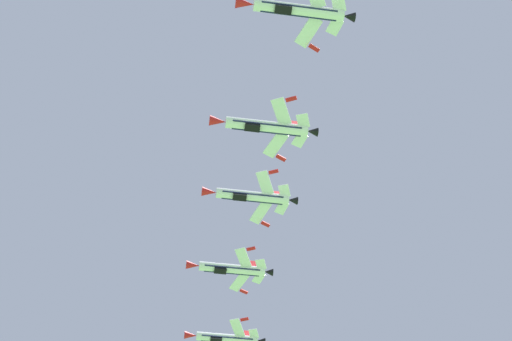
# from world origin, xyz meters

# --- Properties ---
(fighter_jet_left_wing) EXTENTS (15.29, 9.65, 5.16)m
(fighter_jet_left_wing) POSITION_xyz_m (-12.71, 63.70, 91.41)
(fighter_jet_left_wing) COLOR white
(fighter_jet_right_wing) EXTENTS (15.29, 9.79, 4.89)m
(fighter_jet_right_wing) POSITION_xyz_m (-20.88, 80.58, 88.42)
(fighter_jet_right_wing) COLOR white
(fighter_jet_left_outer) EXTENTS (15.29, 9.61, 5.22)m
(fighter_jet_left_outer) POSITION_xyz_m (-27.33, 98.51, 91.57)
(fighter_jet_left_outer) COLOR white
(fighter_jet_right_outer) EXTENTS (15.29, 9.81, 4.85)m
(fighter_jet_right_outer) POSITION_xyz_m (-35.60, 116.98, 91.47)
(fighter_jet_right_outer) COLOR white
(fighter_jet_trail_slot) EXTENTS (15.29, 9.67, 5.12)m
(fighter_jet_trail_slot) POSITION_xyz_m (-41.19, 134.83, 88.37)
(fighter_jet_trail_slot) COLOR white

